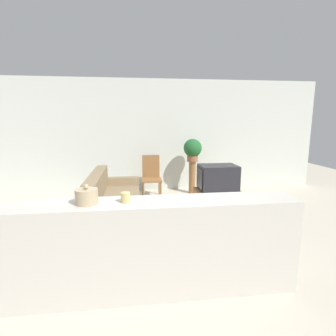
{
  "coord_description": "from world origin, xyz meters",
  "views": [
    {
      "loc": [
        -0.1,
        -3.0,
        1.73
      ],
      "look_at": [
        0.5,
        1.76,
        0.85
      ],
      "focal_mm": 28.0,
      "sensor_mm": 36.0,
      "label": 1
    }
  ],
  "objects_px": {
    "decorative_bowl": "(87,196)",
    "couch": "(113,204)",
    "television": "(218,178)",
    "wooden_chair": "(151,175)",
    "potted_plant": "(193,149)"
  },
  "relations": [
    {
      "from": "television",
      "to": "couch",
      "type": "bearing_deg",
      "value": -171.69
    },
    {
      "from": "wooden_chair",
      "to": "decorative_bowl",
      "type": "relative_size",
      "value": 4.49
    },
    {
      "from": "television",
      "to": "wooden_chair",
      "type": "bearing_deg",
      "value": 136.64
    },
    {
      "from": "wooden_chair",
      "to": "decorative_bowl",
      "type": "distance_m",
      "value": 3.54
    },
    {
      "from": "couch",
      "to": "wooden_chair",
      "type": "xyz_separation_m",
      "value": [
        0.75,
        1.41,
        0.2
      ]
    },
    {
      "from": "couch",
      "to": "potted_plant",
      "type": "distance_m",
      "value": 2.45
    },
    {
      "from": "decorative_bowl",
      "to": "couch",
      "type": "bearing_deg",
      "value": 88.06
    },
    {
      "from": "television",
      "to": "decorative_bowl",
      "type": "xyz_separation_m",
      "value": [
        -2.01,
        -2.28,
        0.38
      ]
    },
    {
      "from": "decorative_bowl",
      "to": "potted_plant",
      "type": "bearing_deg",
      "value": 63.08
    },
    {
      "from": "wooden_chair",
      "to": "decorative_bowl",
      "type": "bearing_deg",
      "value": -103.48
    },
    {
      "from": "couch",
      "to": "wooden_chair",
      "type": "relative_size",
      "value": 1.78
    },
    {
      "from": "television",
      "to": "potted_plant",
      "type": "height_order",
      "value": "potted_plant"
    },
    {
      "from": "wooden_chair",
      "to": "couch",
      "type": "bearing_deg",
      "value": -117.95
    },
    {
      "from": "couch",
      "to": "potted_plant",
      "type": "bearing_deg",
      "value": 41.82
    },
    {
      "from": "couch",
      "to": "decorative_bowl",
      "type": "height_order",
      "value": "decorative_bowl"
    }
  ]
}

